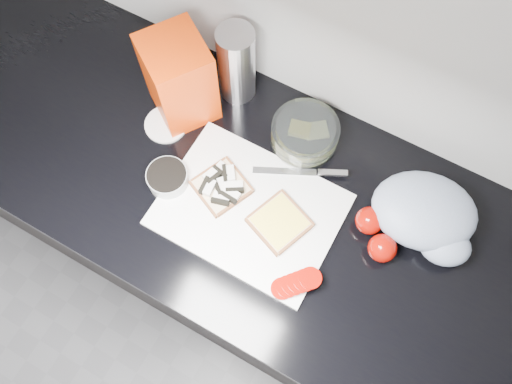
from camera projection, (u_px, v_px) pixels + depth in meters
base_cabinet at (251, 245)px, 1.60m from camera, size 3.50×0.60×0.86m
countertop at (249, 193)px, 1.19m from camera, size 3.50×0.64×0.04m
cutting_board at (250, 210)px, 1.14m from camera, size 0.40×0.30×0.01m
bread_left at (222, 186)px, 1.15m from camera, size 0.15×0.15×0.04m
bread_right at (279, 222)px, 1.12m from camera, size 0.15×0.15×0.02m
tomato_slices at (296, 283)px, 1.06m from camera, size 0.11×0.11×0.02m
knife at (312, 172)px, 1.17m from camera, size 0.21×0.11×0.01m
seed_tub at (168, 178)px, 1.15m from camera, size 0.10×0.10×0.05m
tub_lid at (166, 124)px, 1.23m from camera, size 0.13×0.13×0.01m
glass_bowl at (305, 134)px, 1.19m from camera, size 0.16×0.16×0.07m
bread_bag at (179, 79)px, 1.15m from camera, size 0.20×0.19×0.23m
steel_canister at (237, 64)px, 1.17m from camera, size 0.09×0.09×0.21m
grocery_bag at (427, 216)px, 1.09m from camera, size 0.28×0.24×0.10m
whole_tomatoes at (376, 234)px, 1.09m from camera, size 0.11×0.11×0.06m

